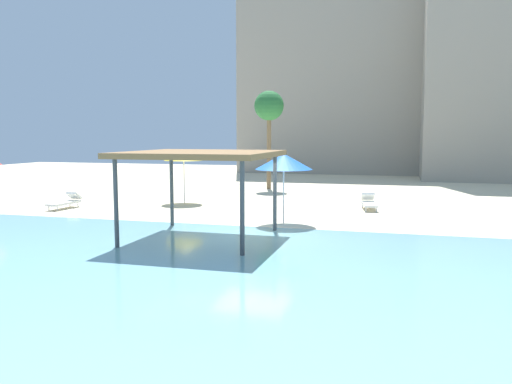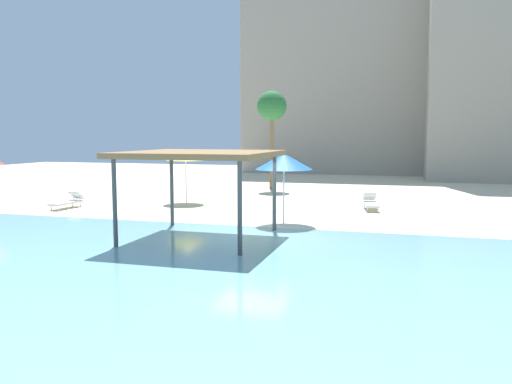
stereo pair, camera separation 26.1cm
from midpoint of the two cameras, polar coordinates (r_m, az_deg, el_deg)
The scene contains 9 objects.
ground_plane at distance 18.07m, azimuth -0.77°, elevation -4.81°, with size 80.00×80.00×0.00m, color beige.
lagoon_water at distance 13.24m, azimuth -7.19°, elevation -8.92°, with size 44.00×13.50×0.04m, color #7AB7C1.
shade_pavilion at distance 17.20m, azimuth -6.47°, elevation 3.93°, with size 4.74×4.74×2.95m.
beach_umbrella_yellow_2 at distance 26.86m, azimuth -8.25°, elevation 4.06°, with size 2.04×2.04×2.75m.
beach_umbrella_blue_3 at distance 20.28m, azimuth 2.71°, elevation 3.38°, with size 2.26×2.26×2.77m.
lounge_chair_1 at distance 26.33m, azimuth -20.48°, elevation -0.98°, with size 0.75×1.94×0.74m.
lounge_chair_2 at distance 24.88m, azimuth 12.07°, elevation -1.12°, with size 0.91×1.97×0.74m.
palm_tree_0 at distance 33.49m, azimuth 1.22°, elevation 9.23°, with size 1.90×1.90×6.30m.
hotel_block_0 at distance 52.12m, azimuth 10.05°, elevation 11.88°, with size 19.27×11.65×17.28m, color #9E9384.
Camera 1 is at (4.82, -17.07, 3.48)m, focal length 36.27 mm.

